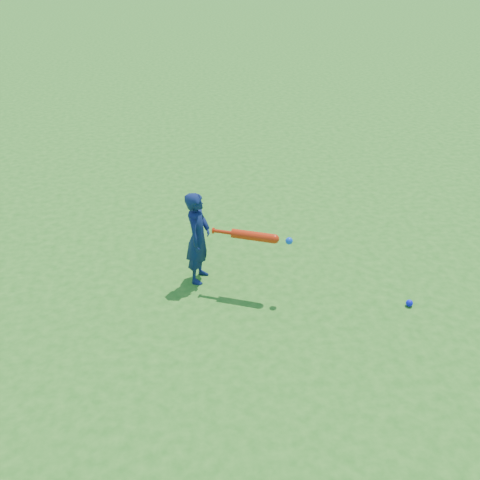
{
  "coord_description": "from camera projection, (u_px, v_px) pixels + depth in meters",
  "views": [
    {
      "loc": [
        -0.23,
        -5.47,
        3.59
      ],
      "look_at": [
        0.43,
        -0.32,
        0.61
      ],
      "focal_mm": 40.0,
      "sensor_mm": 36.0,
      "label": 1
    }
  ],
  "objects": [
    {
      "name": "ground",
      "position": [
        202.0,
        273.0,
        6.52
      ],
      "size": [
        80.0,
        80.0,
        0.0
      ],
      "primitive_type": "plane",
      "color": "#27711B",
      "rests_on": "ground"
    },
    {
      "name": "child",
      "position": [
        198.0,
        238.0,
        6.13
      ],
      "size": [
        0.4,
        0.48,
        1.12
      ],
      "primitive_type": "imported",
      "rotation": [
        0.0,
        0.0,
        1.2
      ],
      "color": "#101D4B",
      "rests_on": "ground"
    },
    {
      "name": "ground_ball_blue",
      "position": [
        409.0,
        303.0,
        5.92
      ],
      "size": [
        0.08,
        0.08,
        0.08
      ],
      "primitive_type": "sphere",
      "color": "#0E12EE",
      "rests_on": "ground"
    },
    {
      "name": "bat_swing",
      "position": [
        257.0,
        237.0,
        5.84
      ],
      "size": [
        0.85,
        0.41,
        0.1
      ],
      "rotation": [
        0.0,
        0.0,
        -0.4
      ],
      "color": "red",
      "rests_on": "ground"
    }
  ]
}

